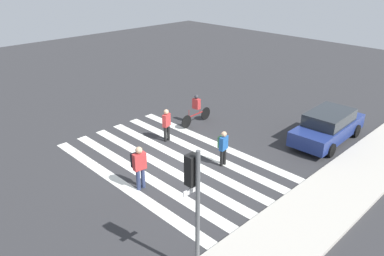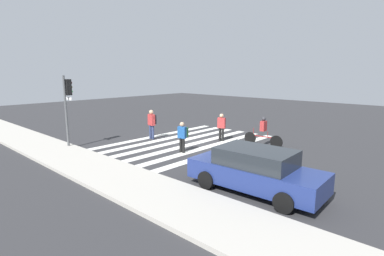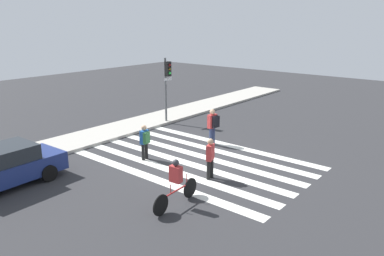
% 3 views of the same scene
% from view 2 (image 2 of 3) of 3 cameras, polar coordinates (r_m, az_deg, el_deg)
% --- Properties ---
extents(ground_plane, '(60.00, 60.00, 0.00)m').
position_cam_2_polar(ground_plane, '(17.56, -1.03, -2.75)').
color(ground_plane, '#2D2D30').
extents(sidewalk_curb, '(36.00, 2.50, 0.14)m').
position_cam_2_polar(sidewalk_curb, '(13.88, -19.28, -6.71)').
color(sidewalk_curb, '#ADA89E').
rests_on(sidewalk_curb, ground_plane).
extents(crosswalk_stripes, '(5.77, 10.00, 0.01)m').
position_cam_2_polar(crosswalk_stripes, '(17.56, -1.03, -2.74)').
color(crosswalk_stripes, silver).
rests_on(crosswalk_stripes, ground_plane).
extents(traffic_light, '(0.60, 0.50, 3.89)m').
position_cam_2_polar(traffic_light, '(17.18, -22.63, 5.35)').
color(traffic_light, '#515456').
rests_on(traffic_light, ground_plane).
extents(pedestrian_child_with_backpack, '(0.47, 0.41, 1.58)m').
position_cam_2_polar(pedestrian_child_with_backpack, '(15.20, -1.79, -1.29)').
color(pedestrian_child_with_backpack, black).
rests_on(pedestrian_child_with_backpack, ground_plane).
extents(pedestrian_adult_yellow_jacket, '(0.50, 0.34, 1.64)m').
position_cam_2_polar(pedestrian_adult_yellow_jacket, '(17.88, 5.63, 0.46)').
color(pedestrian_adult_yellow_jacket, black).
rests_on(pedestrian_adult_yellow_jacket, ground_plane).
extents(pedestrian_adult_tall_backpack, '(0.52, 0.45, 1.79)m').
position_cam_2_polar(pedestrian_adult_tall_backpack, '(18.49, -7.65, 1.15)').
color(pedestrian_adult_tall_backpack, navy).
rests_on(pedestrian_adult_tall_backpack, ground_plane).
extents(cyclist_mid_street, '(2.27, 0.41, 1.65)m').
position_cam_2_polar(cyclist_mid_street, '(16.94, 13.41, -0.53)').
color(cyclist_mid_street, black).
rests_on(cyclist_mid_street, ground_plane).
extents(car_parked_far_curb, '(4.67, 2.07, 1.52)m').
position_cam_2_polar(car_parked_far_curb, '(10.50, 11.95, -7.86)').
color(car_parked_far_curb, navy).
rests_on(car_parked_far_curb, ground_plane).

